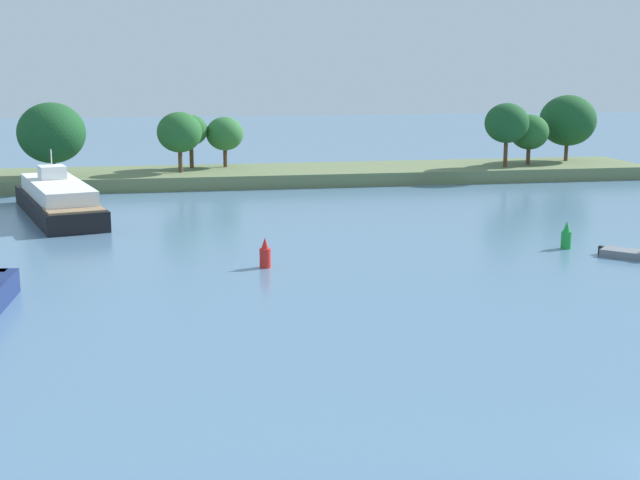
{
  "coord_description": "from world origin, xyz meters",
  "views": [
    {
      "loc": [
        -16.76,
        -22.34,
        12.32
      ],
      "look_at": [
        -6.47,
        32.69,
        1.2
      ],
      "focal_mm": 49.22,
      "sensor_mm": 36.0,
      "label": 1
    }
  ],
  "objects": [
    {
      "name": "treeline_island",
      "position": [
        0.94,
        71.31,
        2.84
      ],
      "size": [
        74.71,
        12.06,
        9.05
      ],
      "color": "#66754C",
      "rests_on": "ground"
    },
    {
      "name": "channel_buoy_green",
      "position": [
        10.72,
        32.57,
        0.81
      ],
      "size": [
        0.7,
        0.7,
        1.9
      ],
      "color": "green",
      "rests_on": "ground"
    },
    {
      "name": "channel_buoy_red",
      "position": [
        -10.33,
        30.61,
        0.81
      ],
      "size": [
        0.7,
        0.7,
        1.9
      ],
      "color": "red",
      "rests_on": "ground"
    },
    {
      "name": "white_riverboat",
      "position": [
        -24.97,
        52.82,
        1.36
      ],
      "size": [
        9.36,
        19.46,
        5.38
      ],
      "color": "black",
      "rests_on": "ground"
    }
  ]
}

